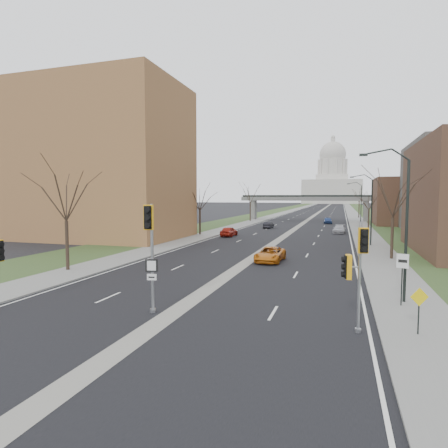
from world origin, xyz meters
The scene contains 29 objects.
ground centered at (0.00, 0.00, 0.00)m, with size 700.00×700.00×0.00m, color black.
road_surface centered at (0.00, 150.00, 0.01)m, with size 20.00×600.00×0.01m, color black.
median_strip centered at (0.00, 150.00, 0.00)m, with size 1.20×600.00×0.02m, color gray.
sidewalk_right centered at (12.00, 150.00, 0.06)m, with size 4.00×600.00×0.12m, color gray.
sidewalk_left centered at (-12.00, 150.00, 0.06)m, with size 4.00×600.00×0.12m, color gray.
grass_verge_right centered at (18.00, 150.00, 0.05)m, with size 8.00×600.00×0.10m, color #2D4620.
grass_verge_left centered at (-18.00, 150.00, 0.05)m, with size 8.00×600.00×0.10m, color #2D4620.
apartment_building centered at (-26.00, 30.00, 11.00)m, with size 25.00×16.00×22.00m, color #9B6D3E.
commercial_block_far centered at (22.00, 70.00, 5.00)m, with size 14.00×14.00×10.00m, color #513926.
pedestrian_bridge centered at (0.00, 80.00, 4.84)m, with size 34.00×3.00×6.45m.
capitol centered at (0.00, 320.00, 18.60)m, with size 48.00×42.00×55.75m.
streetlight_near centered at (10.99, 6.00, 6.95)m, with size 2.61×0.20×8.70m.
streetlight_mid centered at (10.99, 32.00, 6.95)m, with size 2.61×0.20×8.70m.
streetlight_far centered at (10.99, 58.00, 6.95)m, with size 2.61×0.20×8.70m.
tree_left_a centered at (-13.00, 8.00, 6.64)m, with size 7.20×7.20×9.40m.
tree_left_b centered at (-13.00, 38.00, 6.23)m, with size 6.75×6.75×8.81m.
tree_left_c centered at (-13.00, 72.00, 7.04)m, with size 7.65×7.65×9.99m.
tree_right_a centered at (13.00, 22.00, 6.64)m, with size 7.20×7.20×9.40m.
tree_right_b centered at (13.00, 55.00, 5.82)m, with size 6.30×6.30×8.22m.
tree_right_c centered at (13.00, 95.00, 7.04)m, with size 7.65×7.65×9.99m.
signal_pole_median centered at (-0.98, -0.08, 3.98)m, with size 0.72×0.96×5.72m.
signal_pole_right centered at (8.97, 0.20, 3.26)m, with size 1.03×0.84×4.98m.
speed_limit_sign centered at (11.53, 5.17, 2.08)m, with size 0.61×0.18×2.86m.
warning_sign centered at (11.58, 0.65, 1.45)m, with size 0.77×0.29×2.05m.
car_left_near centered at (-8.09, 37.57, 0.76)m, with size 1.80×4.46×1.52m, color #9D1D11.
car_left_far centered at (-5.00, 53.69, 0.62)m, with size 1.31×3.76×1.24m, color black.
car_right_near centered at (2.00, 17.40, 0.68)m, with size 2.27×4.92×1.37m, color #C66A15.
car_right_mid centered at (8.01, 47.72, 0.68)m, with size 1.89×4.65×1.35m, color #9E9EA5.
car_right_far centered at (5.40, 70.07, 0.73)m, with size 1.72×4.26×1.45m, color navy.
Camera 1 is at (8.29, -17.01, 6.10)m, focal length 30.00 mm.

